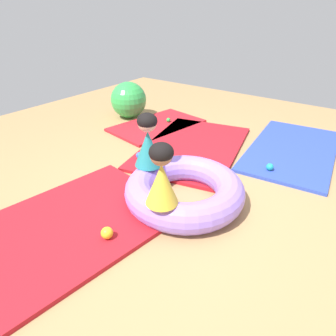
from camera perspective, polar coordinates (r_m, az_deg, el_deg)
ground_plane at (r=3.00m, az=4.15°, el=-5.61°), size 8.00×8.00×0.00m
gym_mat_far_right at (r=2.76m, az=-18.02°, el=-10.23°), size 1.88×1.50×0.04m
gym_mat_near_right at (r=4.24m, az=22.89°, el=3.27°), size 1.97×1.19×0.04m
gym_mat_front at (r=4.74m, az=-2.13°, el=8.23°), size 1.55×1.08×0.04m
gym_mat_center_rear at (r=4.00m, az=4.80°, el=4.09°), size 2.09×1.57×0.04m
inflatable_cushion at (r=2.85m, az=3.26°, el=-4.27°), size 1.15×1.15×0.28m
child_in_teal at (r=2.89m, az=-3.92°, el=5.30°), size 0.39×0.39×0.54m
child_in_yellow at (r=2.31m, az=-1.26°, el=-1.38°), size 0.33×0.33×0.53m
play_ball_teal at (r=3.56m, az=19.08°, el=0.20°), size 0.08×0.08×0.08m
play_ball_green at (r=4.81m, az=0.09°, el=9.26°), size 0.07×0.07×0.07m
play_ball_blue at (r=3.64m, az=-5.59°, el=2.44°), size 0.08×0.08×0.08m
play_ball_yellow at (r=2.48m, az=-11.71°, el=-12.19°), size 0.10×0.10×0.10m
exercise_ball_large at (r=5.13m, az=-7.62°, el=12.91°), size 0.60×0.60×0.60m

